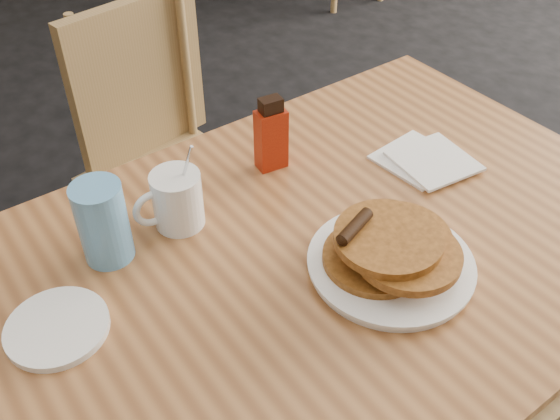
% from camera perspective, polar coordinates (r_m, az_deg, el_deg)
% --- Properties ---
extents(main_table, '(1.35, 0.98, 0.75)m').
position_cam_1_polar(main_table, '(1.09, 3.72, -4.76)').
color(main_table, '#A86B3B').
rests_on(main_table, floor).
extents(chair_main_far, '(0.48, 0.49, 0.88)m').
position_cam_1_polar(chair_main_far, '(1.74, -11.10, 6.35)').
color(chair_main_far, '#997748').
rests_on(chair_main_far, floor).
extents(pancake_plate, '(0.27, 0.27, 0.10)m').
position_cam_1_polar(pancake_plate, '(1.02, 10.12, -4.08)').
color(pancake_plate, white).
rests_on(pancake_plate, main_table).
extents(coffee_mug, '(0.12, 0.09, 0.16)m').
position_cam_1_polar(coffee_mug, '(1.08, -9.51, 0.96)').
color(coffee_mug, white).
rests_on(coffee_mug, main_table).
extents(syrup_bottle, '(0.06, 0.04, 0.15)m').
position_cam_1_polar(syrup_bottle, '(1.19, -0.82, 6.79)').
color(syrup_bottle, maroon).
rests_on(syrup_bottle, main_table).
extents(napkin_stack, '(0.17, 0.18, 0.01)m').
position_cam_1_polar(napkin_stack, '(1.27, 13.17, 4.47)').
color(napkin_stack, white).
rests_on(napkin_stack, main_table).
extents(blue_tumbler, '(0.10, 0.10, 0.14)m').
position_cam_1_polar(blue_tumbler, '(1.03, -15.89, -1.11)').
color(blue_tumbler, '#5CA0D9').
rests_on(blue_tumbler, main_table).
extents(side_saucer, '(0.19, 0.19, 0.01)m').
position_cam_1_polar(side_saucer, '(0.99, -19.71, -10.08)').
color(side_saucer, white).
rests_on(side_saucer, main_table).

